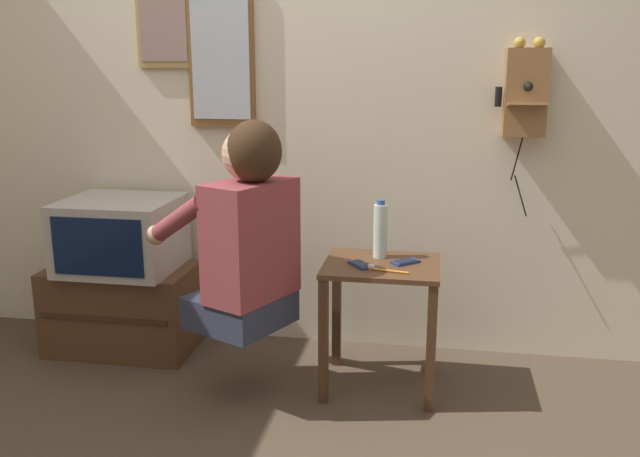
% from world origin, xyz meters
% --- Properties ---
extents(wall_back, '(6.80, 0.05, 2.55)m').
position_xyz_m(wall_back, '(0.00, 1.27, 1.27)').
color(wall_back, beige).
rests_on(wall_back, ground_plane).
extents(side_table, '(0.50, 0.43, 0.59)m').
position_xyz_m(side_table, '(0.51, 0.77, 0.45)').
color(side_table, '#51331E').
rests_on(side_table, ground_plane).
extents(person, '(0.65, 0.59, 0.89)m').
position_xyz_m(person, '(-0.04, 0.58, 0.75)').
color(person, '#2D3347').
rests_on(person, ground_plane).
extents(tv_stand, '(0.73, 0.41, 0.44)m').
position_xyz_m(tv_stand, '(-0.82, 0.96, 0.22)').
color(tv_stand, '#51331E').
rests_on(tv_stand, ground_plane).
extents(television, '(0.54, 0.49, 0.35)m').
position_xyz_m(television, '(-0.80, 0.95, 0.61)').
color(television, '#ADA89E').
rests_on(television, tv_stand).
extents(wall_phone_antique, '(0.23, 0.18, 0.82)m').
position_xyz_m(wall_phone_antique, '(1.12, 1.19, 1.31)').
color(wall_phone_antique, olive).
extents(framed_picture, '(0.28, 0.03, 0.44)m').
position_xyz_m(framed_picture, '(-0.63, 1.23, 1.63)').
color(framed_picture, tan).
extents(wall_mirror, '(0.33, 0.03, 0.74)m').
position_xyz_m(wall_mirror, '(-0.34, 1.23, 1.50)').
color(wall_mirror, brown).
extents(cell_phone_held, '(0.12, 0.13, 0.01)m').
position_xyz_m(cell_phone_held, '(0.43, 0.72, 0.59)').
color(cell_phone_held, navy).
rests_on(cell_phone_held, side_table).
extents(cell_phone_spare, '(0.13, 0.13, 0.01)m').
position_xyz_m(cell_phone_spare, '(0.61, 0.79, 0.59)').
color(cell_phone_spare, navy).
rests_on(cell_phone_spare, side_table).
extents(water_bottle, '(0.06, 0.06, 0.26)m').
position_xyz_m(water_bottle, '(0.50, 0.87, 0.71)').
color(water_bottle, silver).
rests_on(water_bottle, side_table).
extents(toothbrush, '(0.18, 0.05, 0.02)m').
position_xyz_m(toothbrush, '(0.54, 0.66, 0.59)').
color(toothbrush, orange).
rests_on(toothbrush, side_table).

